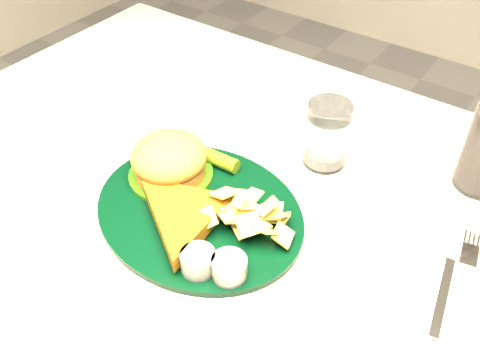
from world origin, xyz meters
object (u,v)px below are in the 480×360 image
object	(u,v)px
dinner_plate	(198,196)
fork_napkin	(445,291)
water_glass	(327,134)
table	(249,339)

from	to	relation	value
dinner_plate	fork_napkin	xyz separation A→B (m)	(0.33, 0.07, -0.03)
dinner_plate	water_glass	bearing A→B (deg)	75.10
water_glass	fork_napkin	world-z (taller)	water_glass
water_glass	dinner_plate	bearing A→B (deg)	-112.98
dinner_plate	fork_napkin	bearing A→B (deg)	19.45
water_glass	fork_napkin	bearing A→B (deg)	-29.62
table	fork_napkin	size ratio (longest dim) A/B	7.35
dinner_plate	water_glass	size ratio (longest dim) A/B	2.98
dinner_plate	water_glass	world-z (taller)	water_glass
table	dinner_plate	xyz separation A→B (m)	(-0.04, -0.07, 0.41)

